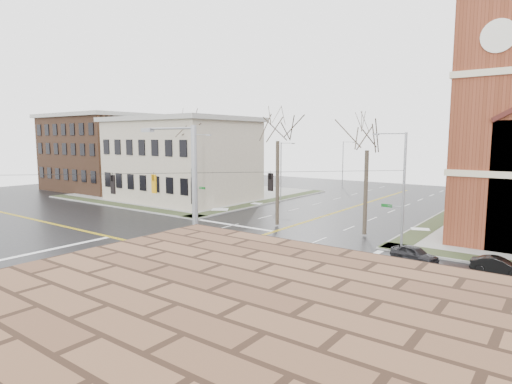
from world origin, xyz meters
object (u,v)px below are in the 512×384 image
Objects in this scene: parked_car_a at (414,254)px; parked_car_b at (498,266)px; tree_ne at (367,145)px; tree_nw_far at (189,132)px; signal_pole_nw at (195,172)px; signal_pole_se at (192,245)px; streetlight_north_a at (282,168)px; streetlight_north_b at (344,162)px; signal_pole_ne at (402,186)px; tree_nw_near at (278,135)px; cargo_van at (176,263)px.

parked_car_b is at bearing -68.39° from parked_car_a.
tree_ne is at bearing 64.88° from parked_car_b.
signal_pole_nw is at bearing -38.26° from tree_nw_far.
streetlight_north_a is (-21.97, 39.50, -0.48)m from signal_pole_se.
tree_ne is (18.11, -14.18, 3.66)m from streetlight_north_a.
signal_pole_se is 1.12× the size of streetlight_north_b.
parked_car_a is 5.18m from parked_car_b.
signal_pole_ne is 2.78× the size of parked_car_b.
tree_ne is (8.66, 1.08, -0.84)m from tree_nw_near.
signal_pole_nw is at bearing 98.45° from parked_car_a.
signal_pole_ne is at bearing 0.00° from signal_pole_nw.
streetlight_north_b is (0.00, 20.00, 0.00)m from streetlight_north_a.
signal_pole_ne and signal_pole_se have the same top height.
streetlight_north_b is 0.71× the size of tree_ne.
signal_pole_se reaches higher than parked_car_b.
parked_car_b is (5.15, 0.51, -0.04)m from parked_car_a.
signal_pole_nw is at bearing -92.32° from streetlight_north_a.
tree_nw_near reaches higher than streetlight_north_b.
signal_pole_ne reaches higher than cargo_van.
tree_nw_far is at bearing -105.89° from streetlight_north_a.
signal_pole_ne is 1.12× the size of streetlight_north_a.
tree_nw_near is (10.12, 1.23, 4.02)m from signal_pole_nw.
streetlight_north_b is at bearing 90.00° from streetlight_north_a.
cargo_van is (14.00, -52.94, -3.21)m from streetlight_north_b.
signal_pole_se is at bearing -69.73° from streetlight_north_b.
signal_pole_ne is at bearing -5.63° from tree_nw_near.
tree_nw_far is 1.15× the size of tree_ne.
tree_nw_near is at bearing 111.85° from cargo_van.
parked_car_b is (7.29, -2.76, -4.42)m from signal_pole_ne.
streetlight_north_b is at bearing 110.27° from signal_pole_se.
parked_car_a is at bearing -56.82° from signal_pole_ne.
signal_pole_se is at bearing -170.22° from parked_car_a.
tree_nw_far reaches higher than tree_nw_near.
signal_pole_ne is at bearing -5.71° from tree_nw_far.
signal_pole_ne reaches higher than parked_car_a.
signal_pole_ne is 1.55× the size of cargo_van.
signal_pole_se is 2.78× the size of parked_car_b.
streetlight_north_a is 0.71× the size of tree_ne.
signal_pole_ne is 42.61m from streetlight_north_b.
cargo_van is at bearing -75.56° from tree_nw_near.
signal_pole_ne is at bearing 90.00° from signal_pole_se.
signal_pole_nw reaches higher than streetlight_north_a.
tree_ne reaches higher than streetlight_north_a.
cargo_van is (14.00, -32.94, -3.21)m from streetlight_north_a.
signal_pole_nw is (-22.64, 0.00, 0.00)m from signal_pole_ne.
signal_pole_ne is 1.00× the size of signal_pole_nw.
parked_car_b is (29.93, -2.76, -4.42)m from signal_pole_nw.
parked_car_a is (24.11, -19.77, -3.89)m from streetlight_north_a.
parked_car_a is at bearing -58.77° from streetlight_north_b.
tree_nw_near is (-19.82, 3.99, 8.43)m from parked_car_b.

